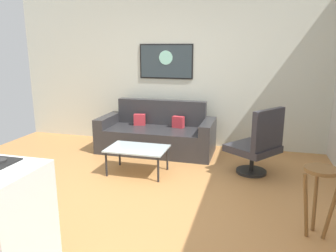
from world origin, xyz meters
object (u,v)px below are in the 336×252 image
object	(u,v)px
couch	(157,135)
wall_painting	(166,61)
coffee_table	(137,150)
armchair	(258,144)
bar_stool	(320,185)

from	to	relation	value
couch	wall_painting	world-z (taller)	wall_painting
couch	coffee_table	xyz separation A→B (m)	(0.04, -1.07, 0.06)
armchair	bar_stool	size ratio (longest dim) A/B	1.41
bar_stool	wall_painting	xyz separation A→B (m)	(-2.25, 2.68, 1.01)
bar_stool	couch	bearing A→B (deg)	136.78
wall_painting	armchair	bearing A→B (deg)	-36.02
couch	armchair	xyz separation A→B (m)	(1.71, -0.68, 0.17)
armchair	wall_painting	size ratio (longest dim) A/B	0.98
couch	coffee_table	bearing A→B (deg)	-88.03
couch	bar_stool	size ratio (longest dim) A/B	2.86
bar_stool	coffee_table	bearing A→B (deg)	154.53
armchair	wall_painting	distance (m)	2.36
coffee_table	bar_stool	size ratio (longest dim) A/B	1.23
armchair	bar_stool	world-z (taller)	armchair
wall_painting	coffee_table	bearing A→B (deg)	-89.16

